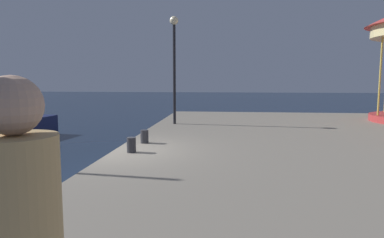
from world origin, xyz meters
The scene contains 4 objects.
ground_plane centered at (0.00, 0.00, 0.00)m, with size 120.00×120.00×0.00m, color #162338.
lamp_post_mid_promenade centered at (0.80, 5.63, 3.87)m, with size 0.36×0.36×4.52m.
bollard_center centered at (0.56, -0.28, 1.00)m, with size 0.24×0.24×0.40m, color #2D2D33.
bollard_south centered at (0.58, 1.07, 1.00)m, with size 0.24×0.24×0.40m, color #2D2D33.
Camera 1 is at (3.09, -9.16, 2.75)m, focal length 32.77 mm.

